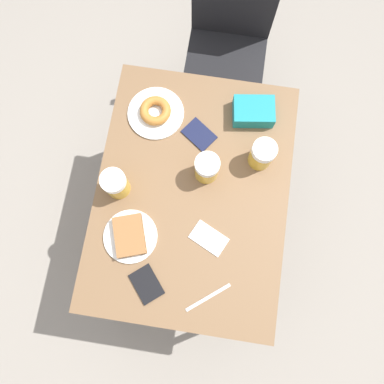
# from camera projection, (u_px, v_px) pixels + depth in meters

# --- Properties ---
(ground_plane) EXTENTS (8.00, 8.00, 0.00)m
(ground_plane) POSITION_uv_depth(u_px,v_px,m) (192.00, 221.00, 2.18)
(ground_plane) COLOR gray
(table) EXTENTS (0.75, 1.02, 0.74)m
(table) POSITION_uv_depth(u_px,v_px,m) (192.00, 197.00, 1.53)
(table) COLOR brown
(table) RESTS_ON ground_plane
(chair) EXTENTS (0.40, 0.40, 0.90)m
(chair) POSITION_uv_depth(u_px,v_px,m) (229.00, 35.00, 1.84)
(chair) COLOR black
(chair) RESTS_ON ground_plane
(plate_with_cake) EXTENTS (0.21, 0.21, 0.04)m
(plate_with_cake) POSITION_uv_depth(u_px,v_px,m) (130.00, 236.00, 1.41)
(plate_with_cake) COLOR white
(plate_with_cake) RESTS_ON table
(plate_with_donut) EXTENTS (0.23, 0.23, 0.05)m
(plate_with_donut) POSITION_uv_depth(u_px,v_px,m) (156.00, 112.00, 1.52)
(plate_with_donut) COLOR white
(plate_with_donut) RESTS_ON table
(beer_mug_left) EXTENTS (0.09, 0.09, 0.13)m
(beer_mug_left) POSITION_uv_depth(u_px,v_px,m) (207.00, 168.00, 1.42)
(beer_mug_left) COLOR gold
(beer_mug_left) RESTS_ON table
(beer_mug_center) EXTENTS (0.09, 0.09, 0.13)m
(beer_mug_center) POSITION_uv_depth(u_px,v_px,m) (116.00, 184.00, 1.41)
(beer_mug_center) COLOR gold
(beer_mug_center) RESTS_ON table
(beer_mug_right) EXTENTS (0.09, 0.09, 0.13)m
(beer_mug_right) POSITION_uv_depth(u_px,v_px,m) (262.00, 154.00, 1.43)
(beer_mug_right) COLOR gold
(beer_mug_right) RESTS_ON table
(napkin_folded) EXTENTS (0.16, 0.13, 0.00)m
(napkin_folded) POSITION_uv_depth(u_px,v_px,m) (209.00, 238.00, 1.42)
(napkin_folded) COLOR white
(napkin_folded) RESTS_ON table
(fork) EXTENTS (0.15, 0.12, 0.00)m
(fork) POSITION_uv_depth(u_px,v_px,m) (208.00, 297.00, 1.38)
(fork) COLOR silver
(fork) RESTS_ON table
(passport_near_edge) EXTENTS (0.15, 0.15, 0.01)m
(passport_near_edge) POSITION_uv_depth(u_px,v_px,m) (147.00, 284.00, 1.38)
(passport_near_edge) COLOR black
(passport_near_edge) RESTS_ON table
(passport_far_edge) EXTENTS (0.15, 0.15, 0.01)m
(passport_far_edge) POSITION_uv_depth(u_px,v_px,m) (199.00, 134.00, 1.52)
(passport_far_edge) COLOR #141938
(passport_far_edge) RESTS_ON table
(blue_pouch) EXTENTS (0.18, 0.14, 0.07)m
(blue_pouch) POSITION_uv_depth(u_px,v_px,m) (253.00, 112.00, 1.51)
(blue_pouch) COLOR teal
(blue_pouch) RESTS_ON table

